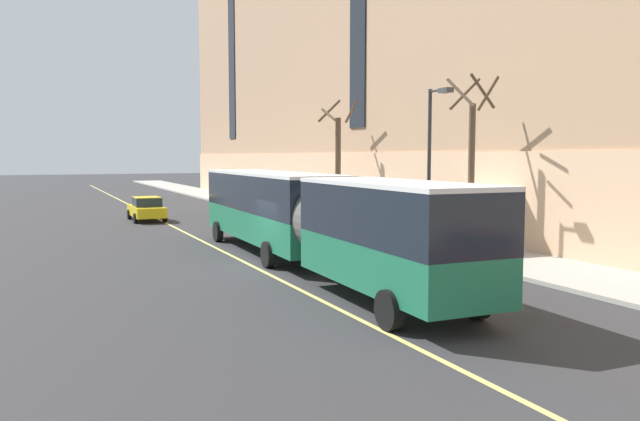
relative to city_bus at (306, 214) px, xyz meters
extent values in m
plane|color=#303033|center=(-1.25, 0.77, -2.04)|extent=(260.00, 260.00, 0.00)
cube|color=#ADA89E|center=(7.84, 3.77, -1.97)|extent=(4.31, 160.00, 0.15)
cube|color=#E5B68D|center=(9.93, 0.77, 0.16)|extent=(0.14, 110.00, 4.40)
cube|color=silver|center=(8.40, 1.07, 0.56)|extent=(3.20, 3.40, 0.24)
cube|color=#1E232B|center=(9.95, 42.02, 17.40)|extent=(0.10, 2.00, 26.86)
cube|color=#1E704C|center=(0.12, 4.20, -0.80)|extent=(2.91, 12.03, 1.24)
cube|color=black|center=(0.12, 4.20, 0.58)|extent=(2.92, 12.03, 1.52)
cube|color=white|center=(0.12, 4.20, 1.40)|extent=(2.93, 12.03, 0.12)
cube|color=#19232D|center=(0.29, 10.21, 0.43)|extent=(2.36, 0.15, 1.14)
cube|color=orange|center=(0.29, 10.22, 1.16)|extent=(1.80, 0.11, 0.28)
cube|color=black|center=(0.29, 10.23, -1.32)|extent=(2.52, 0.19, 0.24)
cube|color=white|center=(-0.60, 10.25, -1.07)|extent=(0.28, 0.07, 0.18)
cube|color=white|center=(1.19, 10.20, -1.07)|extent=(0.28, 0.07, 0.18)
cylinder|color=#595651|center=(-0.07, -2.28, -0.04)|extent=(2.47, 1.07, 2.44)
cube|color=#1E704C|center=(-0.19, -6.52, -0.80)|extent=(2.78, 7.56, 1.24)
cube|color=black|center=(-0.19, -6.52, 0.58)|extent=(2.79, 7.56, 1.52)
cube|color=white|center=(-0.19, -6.52, 1.40)|extent=(2.81, 7.56, 0.12)
cylinder|color=black|center=(-1.04, 8.42, -1.54)|extent=(0.33, 1.01, 1.00)
cylinder|color=black|center=(1.52, 8.35, -1.54)|extent=(0.33, 1.01, 1.00)
cylinder|color=black|center=(-1.26, 0.65, -1.54)|extent=(0.33, 1.01, 1.00)
cylinder|color=black|center=(1.30, 0.57, -1.54)|extent=(0.33, 1.01, 1.00)
cylinder|color=black|center=(-1.53, -8.55, -1.54)|extent=(0.33, 1.01, 1.00)
cylinder|color=black|center=(1.04, -8.62, -1.54)|extent=(0.33, 1.01, 1.00)
cube|color=#BCAD89|center=(4.40, 13.96, -1.40)|extent=(1.84, 4.26, 0.64)
cube|color=#232D38|center=(4.39, 13.75, -0.80)|extent=(1.59, 1.93, 0.56)
cube|color=#BCAD89|center=(4.39, 13.75, -0.50)|extent=(1.55, 1.84, 0.04)
cylinder|color=black|center=(3.54, 15.28, -1.72)|extent=(0.23, 0.64, 0.64)
cylinder|color=black|center=(5.29, 15.26, -1.72)|extent=(0.23, 0.64, 0.64)
cylinder|color=black|center=(3.51, 12.66, -1.72)|extent=(0.23, 0.64, 0.64)
cylinder|color=black|center=(5.25, 12.63, -1.72)|extent=(0.23, 0.64, 0.64)
cube|color=#BCAD89|center=(4.43, -1.33, -1.40)|extent=(1.84, 4.52, 0.64)
cube|color=#232D38|center=(4.42, -1.56, -0.80)|extent=(1.57, 2.05, 0.56)
cube|color=#BCAD89|center=(4.42, -1.56, -0.50)|extent=(1.54, 1.96, 0.04)
cylinder|color=black|center=(3.61, 0.08, -1.72)|extent=(0.23, 0.64, 0.64)
cylinder|color=black|center=(5.31, 0.04, -1.72)|extent=(0.23, 0.64, 0.64)
cylinder|color=black|center=(3.55, -2.70, -1.72)|extent=(0.23, 0.64, 0.64)
cylinder|color=black|center=(5.25, -2.74, -1.72)|extent=(0.23, 0.64, 0.64)
cube|color=silver|center=(4.43, 21.91, -1.40)|extent=(1.98, 4.59, 0.64)
cube|color=#232D38|center=(4.42, 21.68, -0.80)|extent=(1.67, 2.10, 0.56)
cube|color=silver|center=(4.42, 21.68, -0.50)|extent=(1.63, 2.00, 0.04)
cylinder|color=black|center=(3.59, 23.35, -1.72)|extent=(0.24, 0.65, 0.64)
cylinder|color=black|center=(5.37, 23.28, -1.72)|extent=(0.24, 0.65, 0.64)
cylinder|color=black|center=(3.48, 20.54, -1.72)|extent=(0.24, 0.65, 0.64)
cylinder|color=black|center=(5.26, 20.47, -1.72)|extent=(0.24, 0.65, 0.64)
cube|color=black|center=(4.35, 4.85, -1.40)|extent=(1.86, 4.72, 0.64)
cube|color=#232D38|center=(4.34, 4.62, -0.80)|extent=(1.58, 2.15, 0.56)
cube|color=black|center=(4.34, 4.62, -0.50)|extent=(1.55, 2.05, 0.04)
cylinder|color=black|center=(3.54, 6.32, -1.72)|extent=(0.24, 0.65, 0.64)
cylinder|color=black|center=(5.24, 6.28, -1.72)|extent=(0.24, 0.65, 0.64)
cylinder|color=black|center=(3.46, 3.42, -1.72)|extent=(0.24, 0.65, 0.64)
cylinder|color=black|center=(5.16, 3.38, -1.72)|extent=(0.24, 0.65, 0.64)
cube|color=yellow|center=(-2.56, 20.08, -1.40)|extent=(1.84, 4.57, 0.64)
cube|color=#232D38|center=(-2.56, 19.85, -0.80)|extent=(1.61, 2.06, 0.56)
cube|color=yellow|center=(-2.56, 19.85, -0.50)|extent=(1.58, 1.97, 0.04)
cylinder|color=black|center=(-3.45, 21.50, -1.72)|extent=(0.22, 0.64, 0.64)
cylinder|color=black|center=(-1.66, 21.49, -1.72)|extent=(0.22, 0.64, 0.64)
cylinder|color=black|center=(-3.46, 18.67, -1.72)|extent=(0.22, 0.64, 0.64)
cylinder|color=black|center=(-1.67, 18.67, -1.72)|extent=(0.22, 0.64, 0.64)
cylinder|color=brown|center=(7.95, 0.42, 1.24)|extent=(0.29, 0.29, 6.27)
cylinder|color=brown|center=(8.68, 0.32, 4.81)|extent=(0.33, 1.56, 1.35)
cylinder|color=brown|center=(8.06, 1.10, 4.85)|extent=(1.48, 0.36, 1.43)
cylinder|color=brown|center=(7.20, 0.29, 4.80)|extent=(0.39, 1.59, 1.34)
cylinder|color=brown|center=(7.95, -0.20, 4.86)|extent=(1.34, 0.13, 1.44)
cylinder|color=brown|center=(7.95, 13.29, 1.30)|extent=(0.35, 0.35, 6.38)
cylinder|color=brown|center=(8.82, 13.22, 4.88)|extent=(0.31, 1.84, 1.33)
cylinder|color=brown|center=(7.74, 14.11, 4.96)|extent=(1.77, 0.60, 1.47)
cylinder|color=brown|center=(7.26, 13.19, 4.65)|extent=(0.37, 1.48, 0.87)
cylinder|color=#2D2D30|center=(6.28, 1.16, 1.55)|extent=(0.16, 0.16, 6.87)
cylinder|color=#2D2D30|center=(6.28, 0.61, 4.88)|extent=(0.10, 1.10, 0.10)
cube|color=#3D3D3F|center=(6.28, 0.06, 4.83)|extent=(0.36, 0.60, 0.20)
cube|color=#E0D66B|center=(-1.70, 3.77, -2.04)|extent=(0.16, 140.00, 0.01)
camera|label=1|loc=(-9.21, -21.21, 2.16)|focal=35.00mm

